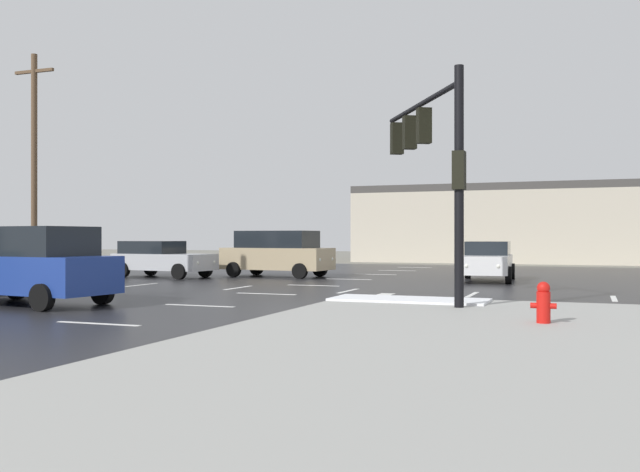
{
  "coord_description": "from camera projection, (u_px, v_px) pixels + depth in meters",
  "views": [
    {
      "loc": [
        9.32,
        -21.8,
        1.79
      ],
      "look_at": [
        -1.0,
        5.31,
        1.82
      ],
      "focal_mm": 39.64,
      "sensor_mm": 36.0,
      "label": 1
    }
  ],
  "objects": [
    {
      "name": "suv_tan",
      "position": [
        277.0,
        253.0,
        31.11
      ],
      "size": [
        4.96,
        2.49,
        2.03
      ],
      "rotation": [
        0.0,
        0.0,
        -0.08
      ],
      "color": "tan",
      "rests_on": "road_asphalt"
    },
    {
      "name": "suv_blue",
      "position": [
        28.0,
        264.0,
        18.32
      ],
      "size": [
        4.99,
        2.6,
        2.03
      ],
      "rotation": [
        0.0,
        0.0,
        3.03
      ],
      "color": "navy",
      "rests_on": "road_asphalt"
    },
    {
      "name": "snow_strip_curbside",
      "position": [
        409.0,
        300.0,
        18.17
      ],
      "size": [
        4.0,
        1.6,
        0.06
      ],
      "primitive_type": "cube",
      "color": "white",
      "rests_on": "sidewalk_corner"
    },
    {
      "name": "strip_building_background",
      "position": [
        510.0,
        224.0,
        49.85
      ],
      "size": [
        21.15,
        8.0,
        5.36
      ],
      "color": "#BCB29E",
      "rests_on": "ground_plane"
    },
    {
      "name": "traffic_signal_mast",
      "position": [
        432.0,
        149.0,
        18.33
      ],
      "size": [
        3.1,
        4.99,
        5.66
      ],
      "rotation": [
        0.0,
        0.0,
        2.12
      ],
      "color": "black",
      "rests_on": "sidewalk_corner"
    },
    {
      "name": "road_asphalt",
      "position": [
        292.0,
        290.0,
        23.69
      ],
      "size": [
        44.0,
        44.0,
        0.02
      ],
      "primitive_type": "cube",
      "color": "#232326",
      "rests_on": "ground_plane"
    },
    {
      "name": "lane_markings",
      "position": [
        310.0,
        293.0,
        21.97
      ],
      "size": [
        36.15,
        36.15,
        0.01
      ],
      "color": "silver",
      "rests_on": "road_asphalt"
    },
    {
      "name": "utility_pole_far",
      "position": [
        34.0,
        160.0,
        32.91
      ],
      "size": [
        2.2,
        0.28,
        10.31
      ],
      "color": "brown",
      "rests_on": "ground_plane"
    },
    {
      "name": "ground_plane",
      "position": [
        292.0,
        290.0,
        23.69
      ],
      "size": [
        120.0,
        120.0,
        0.0
      ],
      "primitive_type": "plane",
      "color": "slate"
    },
    {
      "name": "sedan_white",
      "position": [
        487.0,
        260.0,
        28.29
      ],
      "size": [
        2.23,
        4.62,
        1.58
      ],
      "rotation": [
        0.0,
        0.0,
        -1.51
      ],
      "color": "white",
      "rests_on": "road_asphalt"
    },
    {
      "name": "fire_hydrant",
      "position": [
        543.0,
        302.0,
        13.49
      ],
      "size": [
        0.48,
        0.26,
        0.79
      ],
      "color": "red",
      "rests_on": "sidewalk_corner"
    },
    {
      "name": "sedan_silver",
      "position": [
        161.0,
        258.0,
        30.74
      ],
      "size": [
        4.68,
        2.43,
        1.58
      ],
      "rotation": [
        0.0,
        0.0,
        -0.11
      ],
      "color": "#B7BABF",
      "rests_on": "road_asphalt"
    }
  ]
}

